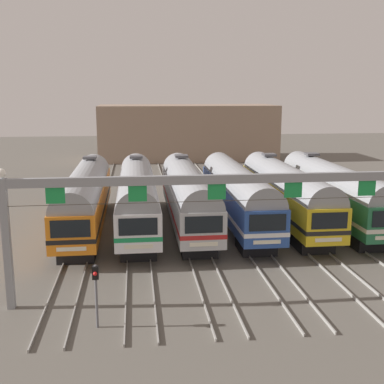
{
  "coord_description": "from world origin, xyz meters",
  "views": [
    {
      "loc": [
        -5.9,
        -36.93,
        10.54
      ],
      "look_at": [
        -1.52,
        0.75,
        2.65
      ],
      "focal_mm": 45.99,
      "sensor_mm": 36.0,
      "label": 1
    }
  ],
  "objects_px": {
    "commuter_train_orange": "(85,196)",
    "catenary_gantry": "(255,197)",
    "commuter_train_stainless": "(188,194)",
    "commuter_train_white": "(137,195)",
    "commuter_train_green": "(333,190)",
    "commuter_train_yellow": "(285,191)",
    "yard_signal_mast": "(96,284)",
    "commuter_train_blue": "(237,192)"
  },
  "relations": [
    {
      "from": "commuter_train_white",
      "to": "commuter_train_stainless",
      "type": "xyz_separation_m",
      "value": [
        3.89,
        0.0,
        0.0
      ]
    },
    {
      "from": "commuter_train_blue",
      "to": "commuter_train_yellow",
      "type": "height_order",
      "value": "commuter_train_yellow"
    },
    {
      "from": "commuter_train_orange",
      "to": "commuter_train_stainless",
      "type": "xyz_separation_m",
      "value": [
        7.78,
        0.0,
        0.0
      ]
    },
    {
      "from": "commuter_train_green",
      "to": "catenary_gantry",
      "type": "distance_m",
      "value": 16.85
    },
    {
      "from": "commuter_train_blue",
      "to": "yard_signal_mast",
      "type": "relative_size",
      "value": 6.08
    },
    {
      "from": "commuter_train_orange",
      "to": "catenary_gantry",
      "type": "bearing_deg",
      "value": -54.22
    },
    {
      "from": "commuter_train_yellow",
      "to": "yard_signal_mast",
      "type": "relative_size",
      "value": 6.08
    },
    {
      "from": "commuter_train_stainless",
      "to": "commuter_train_blue",
      "type": "relative_size",
      "value": 1.0
    },
    {
      "from": "commuter_train_blue",
      "to": "commuter_train_white",
      "type": "bearing_deg",
      "value": 179.97
    },
    {
      "from": "commuter_train_stainless",
      "to": "commuter_train_green",
      "type": "distance_m",
      "value": 11.67
    },
    {
      "from": "yard_signal_mast",
      "to": "catenary_gantry",
      "type": "bearing_deg",
      "value": 18.05
    },
    {
      "from": "commuter_train_yellow",
      "to": "catenary_gantry",
      "type": "height_order",
      "value": "catenary_gantry"
    },
    {
      "from": "commuter_train_white",
      "to": "commuter_train_stainless",
      "type": "height_order",
      "value": "same"
    },
    {
      "from": "commuter_train_orange",
      "to": "catenary_gantry",
      "type": "xyz_separation_m",
      "value": [
        9.73,
        -13.5,
        2.64
      ]
    },
    {
      "from": "commuter_train_orange",
      "to": "catenary_gantry",
      "type": "relative_size",
      "value": 0.73
    },
    {
      "from": "commuter_train_orange",
      "to": "commuter_train_yellow",
      "type": "height_order",
      "value": "same"
    },
    {
      "from": "commuter_train_yellow",
      "to": "yard_signal_mast",
      "type": "xyz_separation_m",
      "value": [
        -13.62,
        -16.03,
        -0.61
      ]
    },
    {
      "from": "commuter_train_green",
      "to": "yard_signal_mast",
      "type": "distance_m",
      "value": 23.75
    },
    {
      "from": "commuter_train_blue",
      "to": "commuter_train_stainless",
      "type": "bearing_deg",
      "value": 179.94
    },
    {
      "from": "commuter_train_white",
      "to": "commuter_train_yellow",
      "type": "xyz_separation_m",
      "value": [
        11.67,
        0.0,
        0.0
      ]
    },
    {
      "from": "commuter_train_stainless",
      "to": "commuter_train_yellow",
      "type": "distance_m",
      "value": 7.78
    },
    {
      "from": "commuter_train_stainless",
      "to": "commuter_train_white",
      "type": "bearing_deg",
      "value": 180.0
    },
    {
      "from": "commuter_train_yellow",
      "to": "commuter_train_orange",
      "type": "bearing_deg",
      "value": 180.0
    },
    {
      "from": "commuter_train_stainless",
      "to": "yard_signal_mast",
      "type": "bearing_deg",
      "value": -110.0
    },
    {
      "from": "commuter_train_stainless",
      "to": "commuter_train_yellow",
      "type": "relative_size",
      "value": 1.0
    },
    {
      "from": "commuter_train_stainless",
      "to": "commuter_train_green",
      "type": "height_order",
      "value": "same"
    },
    {
      "from": "commuter_train_stainless",
      "to": "commuter_train_green",
      "type": "bearing_deg",
      "value": 0.0
    },
    {
      "from": "commuter_train_orange",
      "to": "commuter_train_white",
      "type": "distance_m",
      "value": 3.89
    },
    {
      "from": "commuter_train_orange",
      "to": "commuter_train_white",
      "type": "xyz_separation_m",
      "value": [
        3.89,
        0.0,
        0.0
      ]
    },
    {
      "from": "commuter_train_stainless",
      "to": "yard_signal_mast",
      "type": "xyz_separation_m",
      "value": [
        -5.84,
        -16.03,
        -0.61
      ]
    },
    {
      "from": "commuter_train_stainless",
      "to": "commuter_train_blue",
      "type": "xyz_separation_m",
      "value": [
        3.89,
        -0.0,
        -0.0
      ]
    },
    {
      "from": "catenary_gantry",
      "to": "commuter_train_green",
      "type": "bearing_deg",
      "value": 54.22
    },
    {
      "from": "commuter_train_green",
      "to": "commuter_train_stainless",
      "type": "bearing_deg",
      "value": 180.0
    },
    {
      "from": "catenary_gantry",
      "to": "yard_signal_mast",
      "type": "distance_m",
      "value": 8.81
    },
    {
      "from": "commuter_train_white",
      "to": "commuter_train_stainless",
      "type": "relative_size",
      "value": 1.0
    },
    {
      "from": "commuter_train_white",
      "to": "commuter_train_orange",
      "type": "bearing_deg",
      "value": 180.0
    },
    {
      "from": "commuter_train_orange",
      "to": "commuter_train_blue",
      "type": "bearing_deg",
      "value": -0.02
    },
    {
      "from": "commuter_train_stainless",
      "to": "commuter_train_green",
      "type": "relative_size",
      "value": 1.0
    },
    {
      "from": "commuter_train_stainless",
      "to": "catenary_gantry",
      "type": "relative_size",
      "value": 0.73
    },
    {
      "from": "catenary_gantry",
      "to": "yard_signal_mast",
      "type": "bearing_deg",
      "value": -161.95
    },
    {
      "from": "commuter_train_orange",
      "to": "yard_signal_mast",
      "type": "height_order",
      "value": "commuter_train_orange"
    },
    {
      "from": "commuter_train_blue",
      "to": "yard_signal_mast",
      "type": "height_order",
      "value": "commuter_train_blue"
    }
  ]
}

